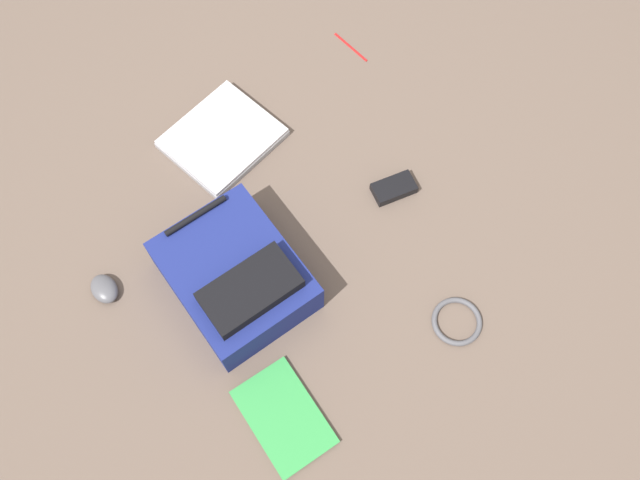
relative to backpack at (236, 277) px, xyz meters
The scene contains 8 objects.
ground_plane 0.23m from the backpack, 10.47° to the left, with size 3.77×3.77×0.00m, color brown.
backpack is the anchor object (origin of this frame).
laptop 0.47m from the backpack, 66.56° to the left, with size 0.37×0.34×0.03m.
book_red 0.38m from the backpack, 101.70° to the right, with size 0.18×0.26×0.01m.
computer_mouse 0.37m from the backpack, 150.28° to the left, with size 0.07×0.09×0.04m, color #4C4C51.
cable_coil 0.60m from the backpack, 42.02° to the right, with size 0.14×0.14×0.01m, color #4C4C51.
power_brick 0.53m from the backpack, ahead, with size 0.07×0.12×0.03m, color black.
pen_black 0.88m from the backpack, 36.46° to the left, with size 0.01×0.01×0.15m, color red.
Camera 1 is at (-0.37, -0.69, 1.74)m, focal length 37.94 mm.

